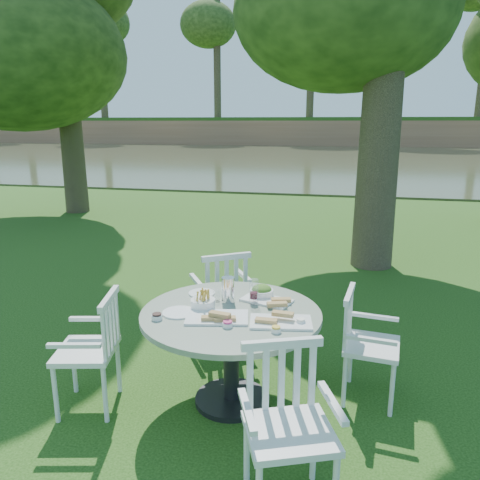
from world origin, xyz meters
TOP-DOWN VIEW (x-y plane):
  - ground at (0.00, 0.00)m, footprint 140.00×140.00m
  - table at (0.32, -1.50)m, footprint 1.33×1.33m
  - chair_ne at (1.27, -1.21)m, footprint 0.45×0.48m
  - chair_nw at (0.01, -0.57)m, footprint 0.63×0.62m
  - chair_sw at (-0.63, -1.78)m, footprint 0.51×0.53m
  - chair_se at (0.83, -2.34)m, footprint 0.59×0.58m
  - tableware at (0.33, -1.43)m, footprint 1.13×0.75m
  - river at (0.00, 23.00)m, footprint 100.00×28.00m
  - far_bank at (0.28, 41.12)m, footprint 100.00×18.00m

SIDE VIEW (x-z plane):
  - ground at x=0.00m, z-range 0.00..0.00m
  - river at x=0.00m, z-range -0.06..0.06m
  - chair_ne at x=1.27m, z-range 0.08..0.93m
  - chair_sw at x=-0.63m, z-range 0.08..0.97m
  - chair_se at x=0.83m, z-range 0.08..1.00m
  - chair_nw at x=0.01m, z-range 0.08..1.01m
  - table at x=0.32m, z-range 0.22..0.97m
  - tableware at x=0.33m, z-range 0.68..0.88m
  - far_bank at x=0.28m, z-range -0.35..14.85m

